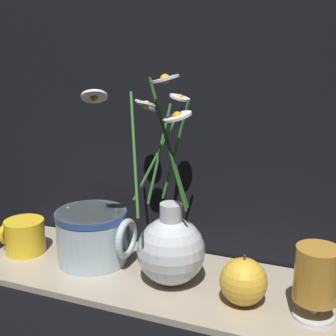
{
  "coord_description": "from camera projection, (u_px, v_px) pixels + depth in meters",
  "views": [
    {
      "loc": [
        0.3,
        -0.72,
        0.43
      ],
      "look_at": [
        0.0,
        0.0,
        0.22
      ],
      "focal_mm": 50.0,
      "sensor_mm": 36.0,
      "label": 1
    }
  ],
  "objects": [
    {
      "name": "ground_plane",
      "position": [
        166.0,
        283.0,
        0.87
      ],
      "size": [
        6.0,
        6.0,
        0.0
      ],
      "primitive_type": "plane",
      "color": "black"
    },
    {
      "name": "shelf",
      "position": [
        166.0,
        280.0,
        0.87
      ],
      "size": [
        0.74,
        0.25,
        0.01
      ],
      "color": "tan",
      "rests_on": "ground_plane"
    },
    {
      "name": "vase_with_flowers",
      "position": [
        170.0,
        244.0,
        0.83
      ],
      "size": [
        0.2,
        0.18,
        0.38
      ],
      "color": "silver",
      "rests_on": "shelf"
    },
    {
      "name": "yellow_mug",
      "position": [
        24.0,
        236.0,
        0.96
      ],
      "size": [
        0.09,
        0.08,
        0.07
      ],
      "color": "yellow",
      "rests_on": "shelf"
    },
    {
      "name": "ceramic_pitcher",
      "position": [
        93.0,
        234.0,
        0.91
      ],
      "size": [
        0.16,
        0.14,
        0.12
      ],
      "color": "silver",
      "rests_on": "shelf"
    },
    {
      "name": "tea_glass",
      "position": [
        317.0,
        277.0,
        0.72
      ],
      "size": [
        0.07,
        0.07,
        0.12
      ],
      "color": "silver",
      "rests_on": "shelf"
    },
    {
      "name": "orange_fruit",
      "position": [
        243.0,
        282.0,
        0.77
      ],
      "size": [
        0.08,
        0.08,
        0.09
      ],
      "color": "gold",
      "rests_on": "shelf"
    }
  ]
}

